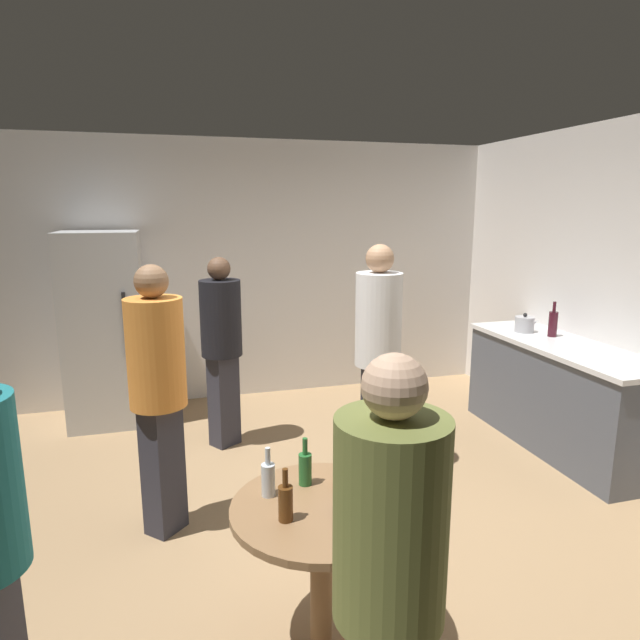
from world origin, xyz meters
The scene contains 16 objects.
ground_plane centered at (0.00, 0.00, -0.05)m, with size 5.20×5.20×0.10m, color #9E7C56.
wall_back centered at (0.00, 2.63, 1.35)m, with size 5.32×0.06×2.70m, color silver.
refrigerator centered at (-1.46, 2.20, 0.90)m, with size 0.70×0.68×1.80m.
kitchen_counter centered at (2.28, 0.57, 0.45)m, with size 0.64×1.88×0.90m.
kettle centered at (2.23, 1.04, 0.97)m, with size 0.24×0.17×0.18m.
wine_bottle_on_counter centered at (2.36, 0.82, 1.02)m, with size 0.08×0.08×0.31m.
foreground_table centered at (-0.27, -1.01, 0.63)m, with size 0.80×0.80×0.73m.
beer_bottle_amber centered at (-0.13, -0.86, 0.82)m, with size 0.06×0.06×0.23m.
beer_bottle_brown centered at (-0.44, -1.09, 0.82)m, with size 0.06×0.06×0.23m.
beer_bottle_green centered at (-0.29, -0.82, 0.82)m, with size 0.06×0.06×0.23m.
beer_bottle_clear centered at (-0.48, -0.87, 0.82)m, with size 0.06×0.06×0.23m.
plastic_cup_blue centered at (-0.18, -1.06, 0.79)m, with size 0.08×0.08×0.11m, color blue.
person_in_white_shirt centered at (0.60, 0.53, 1.03)m, with size 0.46×0.46×1.75m.
person_in_black_shirt centered at (-0.46, 1.36, 0.94)m, with size 0.47×0.47×1.62m.
person_in_olive_shirt centered at (-0.27, -1.76, 0.94)m, with size 0.43×0.43×1.61m.
person_in_orange_shirt centered at (-0.96, 0.18, 0.99)m, with size 0.48×0.48×1.69m.
Camera 1 is at (-0.85, -3.08, 2.00)m, focal length 30.40 mm.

